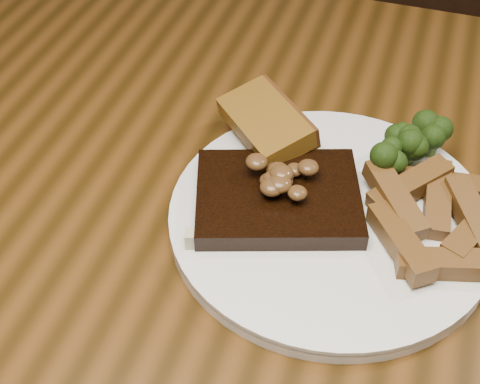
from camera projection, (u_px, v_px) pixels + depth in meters
The scene contains 9 objects.
dining_table at pixel (248, 286), 0.69m from camera, with size 1.60×0.90×0.75m.
chair_far at pixel (418, 101), 1.26m from camera, with size 0.50×0.50×0.81m.
plate at pixel (330, 219), 0.62m from camera, with size 0.30×0.30×0.01m, color white.
steak at pixel (278, 199), 0.61m from camera, with size 0.15×0.11×0.02m, color black.
steak_bone at pixel (262, 241), 0.58m from camera, with size 0.13×0.01×0.02m, color #B8B08E.
mushroom_pile at pixel (281, 177), 0.60m from camera, with size 0.06×0.06×0.03m, color #4F2E19, non-canonical shape.
garlic_bread at pixel (265, 137), 0.67m from camera, with size 0.10×0.06×0.02m, color brown.
potato_wedges at pixel (420, 225), 0.59m from camera, with size 0.11×0.11×0.02m, color brown, non-canonical shape.
broccoli_cluster at pixel (410, 150), 0.65m from camera, with size 0.08×0.08×0.04m, color #1F340B, non-canonical shape.
Camera 1 is at (0.12, -0.40, 1.21)m, focal length 50.00 mm.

